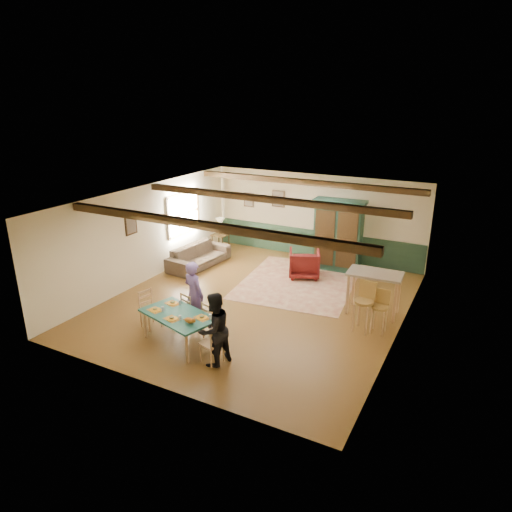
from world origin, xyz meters
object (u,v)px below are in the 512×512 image
at_px(dining_chair_far_right, 214,320).
at_px(person_child, 216,318).
at_px(person_woman, 214,329).
at_px(bar_stool_left, 363,308).
at_px(table_lamp, 220,226).
at_px(counter_table, 373,293).
at_px(armchair, 304,263).
at_px(dining_table, 179,329).
at_px(bar_stool_right, 379,312).
at_px(dining_chair_far_left, 192,310).
at_px(armoire, 338,235).
at_px(end_table, 221,243).
at_px(sofa, 199,256).
at_px(person_man, 194,294).
at_px(cat, 190,320).
at_px(dining_chair_end_left, 150,310).
at_px(dining_chair_end_right, 212,342).

relative_size(dining_chair_far_right, person_child, 0.95).
height_order(person_woman, bar_stool_left, person_woman).
bearing_deg(table_lamp, counter_table, -21.84).
distance_m(armchair, table_lamp, 3.51).
distance_m(dining_table, bar_stool_right, 4.36).
bearing_deg(bar_stool_left, table_lamp, 157.25).
bearing_deg(person_woman, dining_chair_far_left, -113.57).
relative_size(dining_chair_far_left, armoire, 0.40).
height_order(end_table, bar_stool_left, bar_stool_left).
height_order(armoire, sofa, armoire).
distance_m(dining_chair_far_left, person_man, 0.36).
bearing_deg(cat, bar_stool_right, 55.47).
distance_m(sofa, bar_stool_left, 5.89).
xyz_separation_m(armchair, counter_table, (2.36, -1.45, 0.13)).
xyz_separation_m(person_child, counter_table, (2.72, 2.72, 0.07)).
height_order(person_child, armchair, person_child).
distance_m(armchair, counter_table, 2.78).
relative_size(armoire, armchair, 2.43).
height_order(person_child, bar_stool_right, bar_stool_right).
height_order(person_woman, armoire, armoire).
relative_size(sofa, bar_stool_left, 1.92).
distance_m(armchair, bar_stool_left, 3.42).
bearing_deg(dining_chair_far_right, dining_table, 60.95).
bearing_deg(dining_chair_end_left, sofa, 34.75).
distance_m(dining_chair_far_right, dining_chair_end_left, 1.55).
bearing_deg(counter_table, dining_chair_end_right, -122.15).
xyz_separation_m(person_man, person_woman, (1.24, -1.11, -0.03)).
xyz_separation_m(dining_chair_far_right, person_man, (-0.68, 0.27, 0.35)).
xyz_separation_m(dining_table, counter_table, (3.27, 3.32, 0.19)).
xyz_separation_m(person_man, counter_table, (3.42, 2.53, -0.26)).
bearing_deg(person_child, bar_stool_right, -133.78).
height_order(person_man, table_lamp, person_man).
height_order(dining_table, table_lamp, table_lamp).
relative_size(dining_table, dining_chair_end_left, 1.89).
distance_m(person_child, end_table, 5.85).
bearing_deg(bar_stool_right, dining_chair_end_right, -133.04).
relative_size(person_man, cat, 4.79).
bearing_deg(person_man, bar_stool_left, -140.17).
relative_size(dining_chair_far_right, bar_stool_left, 0.75).
height_order(dining_chair_far_left, counter_table, counter_table).
height_order(table_lamp, counter_table, table_lamp).
bearing_deg(table_lamp, person_man, -64.40).
bearing_deg(sofa, person_child, -135.80).
distance_m(dining_chair_far_left, bar_stool_left, 3.82).
relative_size(table_lamp, bar_stool_left, 0.48).
bearing_deg(cat, armoire, 95.41).
xyz_separation_m(dining_chair_far_left, dining_chair_far_right, (0.70, -0.20, 0.00)).
xyz_separation_m(dining_chair_far_left, dining_chair_end_left, (-0.83, -0.44, 0.00)).
bearing_deg(armoire, bar_stool_right, -61.42).
xyz_separation_m(person_woman, bar_stool_left, (2.20, 2.64, -0.17)).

